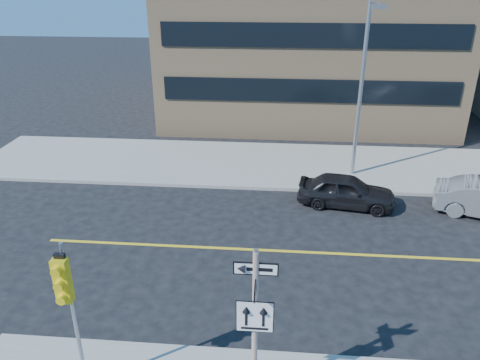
# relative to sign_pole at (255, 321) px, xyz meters

# --- Properties ---
(ground) EXTENTS (120.00, 120.00, 0.00)m
(ground) POSITION_rel_sign_pole_xyz_m (0.00, 2.51, -2.44)
(ground) COLOR black
(ground) RESTS_ON ground
(sign_pole) EXTENTS (0.92, 0.92, 4.06)m
(sign_pole) POSITION_rel_sign_pole_xyz_m (0.00, 0.00, 0.00)
(sign_pole) COLOR silver
(sign_pole) RESTS_ON near_sidewalk
(traffic_signal) EXTENTS (0.32, 0.45, 4.00)m
(traffic_signal) POSITION_rel_sign_pole_xyz_m (-4.00, -0.15, 0.59)
(traffic_signal) COLOR gray
(traffic_signal) RESTS_ON near_sidewalk
(parked_car_a) EXTENTS (2.23, 4.25, 1.38)m
(parked_car_a) POSITION_rel_sign_pole_xyz_m (3.31, 10.34, -1.75)
(parked_car_a) COLOR black
(parked_car_a) RESTS_ON ground
(streetlight_a) EXTENTS (0.55, 2.25, 8.00)m
(streetlight_a) POSITION_rel_sign_pole_xyz_m (4.00, 13.27, 2.32)
(streetlight_a) COLOR gray
(streetlight_a) RESTS_ON far_sidewalk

